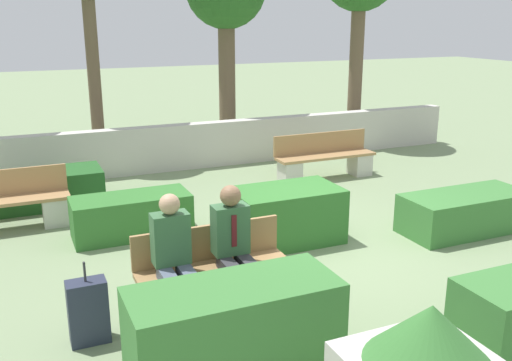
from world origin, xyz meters
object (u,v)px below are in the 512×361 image
object	(u,v)px
bench_right_side	(325,161)
suitcase	(88,312)
person_seated_woman	(174,254)
bench_left_side	(4,208)
person_seated_man	(235,243)
bench_front	(214,278)

from	to	relation	value
bench_right_side	suitcase	size ratio (longest dim) A/B	2.41
bench_right_side	person_seated_woman	distance (m)	5.93
bench_left_side	person_seated_man	xyz separation A→B (m)	(2.26, -3.60, 0.43)
bench_left_side	bench_right_side	xyz separation A→B (m)	(5.80, 0.57, 0.01)
person_seated_man	suitcase	distance (m)	1.61
bench_left_side	person_seated_man	size ratio (longest dim) A/B	1.37
bench_front	bench_right_side	xyz separation A→B (m)	(3.73, 4.03, 0.02)
person_seated_woman	suitcase	world-z (taller)	person_seated_woman
bench_front	suitcase	distance (m)	1.36
person_seated_woman	bench_right_side	bearing A→B (deg)	44.85
bench_left_side	person_seated_man	bearing A→B (deg)	-57.25
person_seated_man	person_seated_woman	world-z (taller)	person_seated_man
bench_left_side	suitcase	bearing A→B (deg)	-78.26
person_seated_man	suitcase	size ratio (longest dim) A/B	1.63
bench_left_side	bench_right_side	size ratio (longest dim) A/B	0.92
person_seated_man	person_seated_woman	size ratio (longest dim) A/B	1.01
bench_front	person_seated_woman	size ratio (longest dim) A/B	1.23
bench_right_side	person_seated_man	world-z (taller)	person_seated_man
bench_front	person_seated_man	distance (m)	0.49
bench_front	person_seated_man	xyz separation A→B (m)	(0.19, -0.14, 0.43)
bench_front	person_seated_man	bearing A→B (deg)	-35.00
bench_front	person_seated_woman	distance (m)	0.64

